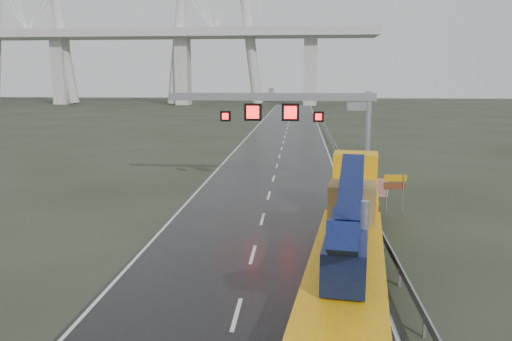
# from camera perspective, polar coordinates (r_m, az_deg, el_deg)

# --- Properties ---
(ground) EXTENTS (400.00, 400.00, 0.00)m
(ground) POSITION_cam_1_polar(r_m,az_deg,el_deg) (19.79, -1.49, -13.59)
(ground) COLOR #282E20
(ground) RESTS_ON ground
(road) EXTENTS (11.00, 200.00, 0.02)m
(road) POSITION_cam_1_polar(r_m,az_deg,el_deg) (58.55, 2.95, 2.51)
(road) COLOR black
(road) RESTS_ON ground
(guardrail) EXTENTS (0.20, 140.00, 1.40)m
(guardrail) POSITION_cam_1_polar(r_m,az_deg,el_deg) (48.69, 9.71, 1.58)
(guardrail) COLOR gray
(guardrail) RESTS_ON ground
(sign_gantry) EXTENTS (14.90, 1.20, 7.42)m
(sign_gantry) POSITION_cam_1_polar(r_m,az_deg,el_deg) (36.03, 5.09, 6.50)
(sign_gantry) COLOR #B5B5B0
(sign_gantry) RESTS_ON ground
(heavy_haul_truck) EXTENTS (5.24, 19.54, 4.55)m
(heavy_haul_truck) POSITION_cam_1_polar(r_m,az_deg,el_deg) (23.66, 10.80, -5.19)
(heavy_haul_truck) COLOR yellow
(heavy_haul_truck) RESTS_ON ground
(exit_sign_pair) EXTENTS (1.38, 0.19, 2.37)m
(exit_sign_pair) POSITION_cam_1_polar(r_m,az_deg,el_deg) (31.55, 15.61, -1.66)
(exit_sign_pair) COLOR gray
(exit_sign_pair) RESTS_ON ground
(striped_barrier) EXTENTS (0.80, 0.58, 1.21)m
(striped_barrier) POSITION_cam_1_polar(r_m,az_deg,el_deg) (35.71, 14.25, -1.94)
(striped_barrier) COLOR red
(striped_barrier) RESTS_ON ground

